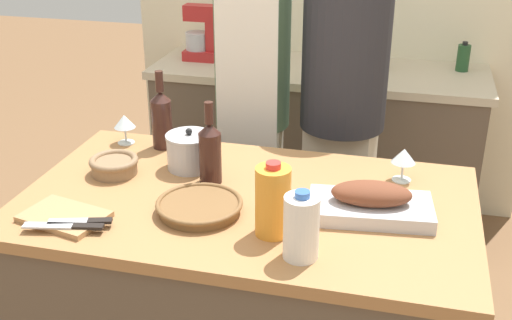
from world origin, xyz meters
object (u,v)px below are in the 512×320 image
at_px(person_cook_aproned, 252,96).
at_px(milk_jug, 301,227).
at_px(wine_glass_right, 125,122).
at_px(wine_bottle_dark, 210,151).
at_px(roasting_pan, 371,203).
at_px(person_cook_guest, 343,97).
at_px(stand_mixer, 201,37).
at_px(wicker_basket, 199,206).
at_px(juice_jug, 273,201).
at_px(stock_pot, 190,151).
at_px(knife_paring, 82,221).
at_px(knife_chef, 66,226).
at_px(condiment_bottle_short, 376,52).
at_px(wine_glass_left, 404,157).
at_px(cutting_board, 64,217).
at_px(wine_bottle_green, 162,118).
at_px(condiment_bottle_tall, 463,58).
at_px(mixing_bowl, 114,165).

bearing_deg(person_cook_aproned, milk_jug, -74.80).
height_order(wine_glass_right, person_cook_aproned, person_cook_aproned).
distance_m(wine_bottle_dark, person_cook_aproned, 0.74).
relative_size(roasting_pan, person_cook_guest, 0.22).
bearing_deg(stand_mixer, wicker_basket, -71.66).
relative_size(juice_jug, milk_jug, 1.13).
bearing_deg(stock_pot, wine_bottle_dark, -40.63).
bearing_deg(juice_jug, knife_paring, -168.99).
distance_m(wine_glass_right, person_cook_aproned, 0.62).
height_order(juice_jug, person_cook_guest, person_cook_guest).
xyz_separation_m(knife_chef, knife_paring, (0.03, 0.04, 0.00)).
bearing_deg(condiment_bottle_short, wine_glass_right, -126.17).
height_order(stock_pot, wine_bottle_dark, wine_bottle_dark).
bearing_deg(person_cook_aproned, wine_bottle_dark, -92.20).
bearing_deg(wine_glass_left, wine_glass_right, 176.22).
bearing_deg(cutting_board, stand_mixer, 94.87).
distance_m(wine_bottle_green, person_cook_aproned, 0.54).
relative_size(milk_jug, stand_mixer, 0.68).
relative_size(stock_pot, knife_chef, 0.70).
xyz_separation_m(cutting_board, wine_bottle_dark, (0.35, 0.35, 0.10)).
relative_size(cutting_board, wine_glass_right, 2.40).
distance_m(milk_jug, person_cook_aproned, 1.19).
distance_m(roasting_pan, wine_glass_left, 0.29).
distance_m(wine_bottle_dark, person_cook_guest, 0.81).
bearing_deg(stand_mixer, roasting_pan, -55.03).
bearing_deg(wine_glass_left, wine_bottle_green, 175.56).
xyz_separation_m(juice_jug, knife_paring, (-0.55, -0.11, -0.09)).
height_order(cutting_board, condiment_bottle_short, condiment_bottle_short).
relative_size(knife_paring, condiment_bottle_tall, 1.23).
bearing_deg(person_cook_aproned, person_cook_guest, -6.20).
bearing_deg(person_cook_aproned, stand_mixer, 118.80).
xyz_separation_m(knife_chef, condiment_bottle_short, (0.74, 1.83, 0.09)).
relative_size(wine_glass_left, knife_paring, 0.62).
height_order(wine_bottle_dark, condiment_bottle_tall, wine_bottle_dark).
bearing_deg(wine_bottle_green, wine_glass_left, -4.44).
distance_m(wicker_basket, stand_mixer, 1.70).
relative_size(stock_pot, milk_jug, 0.83).
xyz_separation_m(stock_pot, person_cook_aproned, (0.06, 0.64, -0.00)).
height_order(wicker_basket, person_cook_aproned, person_cook_aproned).
relative_size(roasting_pan, juice_jug, 1.74).
bearing_deg(wicker_basket, mixing_bowl, 153.23).
distance_m(mixing_bowl, milk_jug, 0.81).
xyz_separation_m(milk_jug, wine_glass_left, (0.25, 0.55, -0.01)).
bearing_deg(knife_paring, person_cook_aproned, 78.40).
xyz_separation_m(wine_bottle_green, wine_bottle_dark, (0.27, -0.24, -0.01)).
xyz_separation_m(wicker_basket, person_cook_guest, (0.32, 0.94, 0.07)).
relative_size(wine_glass_left, stand_mixer, 0.40).
xyz_separation_m(cutting_board, milk_jug, (0.73, -0.03, 0.08)).
bearing_deg(stand_mixer, cutting_board, -85.13).
distance_m(mixing_bowl, wine_bottle_dark, 0.36).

